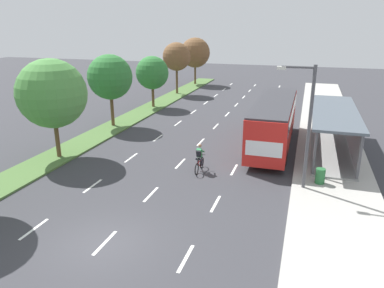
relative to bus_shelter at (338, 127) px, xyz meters
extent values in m
plane|color=#38383D|center=(-9.53, -14.62, -1.87)|extent=(140.00, 140.00, 0.00)
cube|color=#4C7038|center=(-17.83, 5.38, -1.81)|extent=(2.60, 52.00, 0.12)
cube|color=#ADAAA3|center=(-0.28, 5.38, -1.79)|extent=(4.50, 52.00, 0.15)
cube|color=white|center=(-13.03, -14.52, -1.86)|extent=(0.14, 1.82, 0.01)
cube|color=white|center=(-13.03, -9.83, -1.86)|extent=(0.14, 1.82, 0.01)
cube|color=white|center=(-13.03, -5.14, -1.86)|extent=(0.14, 1.82, 0.01)
cube|color=white|center=(-13.03, -0.45, -1.86)|extent=(0.14, 1.82, 0.01)
cube|color=white|center=(-13.03, 4.24, -1.86)|extent=(0.14, 1.82, 0.01)
cube|color=white|center=(-13.03, 8.93, -1.86)|extent=(0.14, 1.82, 0.01)
cube|color=white|center=(-13.03, 13.62, -1.86)|extent=(0.14, 1.82, 0.01)
cube|color=white|center=(-13.03, 18.31, -1.86)|extent=(0.14, 1.82, 0.01)
cube|color=white|center=(-13.03, 23.00, -1.86)|extent=(0.14, 1.82, 0.01)
cube|color=white|center=(-13.03, 27.69, -1.86)|extent=(0.14, 1.82, 0.01)
cube|color=white|center=(-9.53, -14.52, -1.86)|extent=(0.14, 1.82, 0.01)
cube|color=white|center=(-9.53, -9.83, -1.86)|extent=(0.14, 1.82, 0.01)
cube|color=white|center=(-9.53, -5.14, -1.86)|extent=(0.14, 1.82, 0.01)
cube|color=white|center=(-9.53, -0.45, -1.86)|extent=(0.14, 1.82, 0.01)
cube|color=white|center=(-9.53, 4.24, -1.86)|extent=(0.14, 1.82, 0.01)
cube|color=white|center=(-9.53, 8.93, -1.86)|extent=(0.14, 1.82, 0.01)
cube|color=white|center=(-9.53, 13.62, -1.86)|extent=(0.14, 1.82, 0.01)
cube|color=white|center=(-9.53, 18.31, -1.86)|extent=(0.14, 1.82, 0.01)
cube|color=white|center=(-9.53, 23.00, -1.86)|extent=(0.14, 1.82, 0.01)
cube|color=white|center=(-9.53, 27.69, -1.86)|extent=(0.14, 1.82, 0.01)
cube|color=white|center=(-6.03, -14.52, -1.86)|extent=(0.14, 1.82, 0.01)
cube|color=white|center=(-6.03, -9.83, -1.86)|extent=(0.14, 1.82, 0.01)
cube|color=white|center=(-6.03, -5.14, -1.86)|extent=(0.14, 1.82, 0.01)
cube|color=white|center=(-6.03, -0.45, -1.86)|extent=(0.14, 1.82, 0.01)
cube|color=white|center=(-6.03, 4.24, -1.86)|extent=(0.14, 1.82, 0.01)
cube|color=white|center=(-6.03, 8.93, -1.86)|extent=(0.14, 1.82, 0.01)
cube|color=white|center=(-6.03, 13.62, -1.86)|extent=(0.14, 1.82, 0.01)
cube|color=white|center=(-6.03, 18.31, -1.86)|extent=(0.14, 1.82, 0.01)
cube|color=white|center=(-6.03, 23.00, -1.86)|extent=(0.14, 1.82, 0.01)
cube|color=white|center=(-6.03, 27.69, -1.86)|extent=(0.14, 1.82, 0.01)
cube|color=gray|center=(-0.28, 0.00, -1.67)|extent=(2.60, 10.40, 0.10)
cylinder|color=#56565B|center=(-1.46, -4.95, -0.32)|extent=(0.16, 0.16, 2.60)
cylinder|color=#56565B|center=(-1.46, 4.95, -0.32)|extent=(0.16, 0.16, 2.60)
cylinder|color=#56565B|center=(0.90, -4.95, -0.32)|extent=(0.16, 0.16, 2.60)
cylinder|color=#56565B|center=(0.90, 4.95, -0.32)|extent=(0.16, 0.16, 2.60)
cube|color=gray|center=(0.96, 0.00, -0.32)|extent=(0.10, 9.88, 2.34)
cube|color=#4C5660|center=(-0.28, 0.00, 1.06)|extent=(2.90, 10.80, 0.16)
cube|color=red|center=(-4.28, 0.10, -0.02)|extent=(2.50, 11.20, 2.80)
cube|color=#2D3D4C|center=(-4.28, 0.10, 0.83)|extent=(2.54, 10.30, 0.90)
cube|color=#333338|center=(-4.28, 0.10, 1.44)|extent=(2.45, 10.98, 0.12)
cube|color=#2D3D4C|center=(-4.28, 5.72, 0.33)|extent=(2.25, 0.06, 1.54)
cube|color=white|center=(-4.28, -5.52, -0.22)|extent=(2.12, 0.04, 0.90)
cylinder|color=black|center=(-5.38, 3.57, -1.37)|extent=(0.30, 1.00, 1.00)
cylinder|color=black|center=(-3.18, 3.57, -1.37)|extent=(0.30, 1.00, 1.00)
cylinder|color=black|center=(-5.38, -3.38, -1.37)|extent=(0.30, 1.00, 1.00)
cylinder|color=black|center=(-3.18, -3.38, -1.37)|extent=(0.30, 1.00, 1.00)
torus|color=black|center=(-8.00, -5.46, -1.51)|extent=(0.06, 0.72, 0.72)
torus|color=black|center=(-8.00, -6.56, -1.51)|extent=(0.06, 0.72, 0.72)
cylinder|color=maroon|center=(-8.00, -6.01, -1.23)|extent=(0.05, 0.94, 0.05)
cylinder|color=maroon|center=(-8.00, -6.11, -1.41)|extent=(0.05, 0.57, 0.42)
cylinder|color=maroon|center=(-8.00, -6.21, -1.21)|extent=(0.04, 0.04, 0.40)
cube|color=black|center=(-8.00, -6.21, -1.01)|extent=(0.12, 0.24, 0.06)
cylinder|color=black|center=(-8.00, -5.51, -0.96)|extent=(0.46, 0.04, 0.04)
cube|color=#2D844C|center=(-8.00, -6.03, -0.68)|extent=(0.30, 0.36, 0.59)
cube|color=black|center=(-8.00, -6.19, -0.66)|extent=(0.26, 0.26, 0.42)
sphere|color=#9E7051|center=(-8.00, -5.91, -0.26)|extent=(0.20, 0.20, 0.20)
cylinder|color=#23232D|center=(-8.12, -6.06, -1.08)|extent=(0.12, 0.42, 0.25)
cylinder|color=#23232D|center=(-8.12, -5.89, -1.34)|extent=(0.10, 0.17, 0.41)
cylinder|color=#23232D|center=(-7.88, -6.06, -1.08)|extent=(0.12, 0.42, 0.25)
cylinder|color=#23232D|center=(-7.88, -5.89, -1.34)|extent=(0.10, 0.17, 0.41)
cylinder|color=#2D844C|center=(-8.17, -5.81, -0.63)|extent=(0.09, 0.47, 0.28)
cylinder|color=#2D844C|center=(-7.83, -5.81, -0.63)|extent=(0.09, 0.47, 0.28)
cylinder|color=brown|center=(-17.59, -6.57, -0.47)|extent=(0.28, 0.28, 2.56)
sphere|color=#4C8E42|center=(-17.59, -6.57, 2.46)|extent=(4.40, 4.40, 4.40)
cylinder|color=brown|center=(-18.04, 1.50, -0.37)|extent=(0.28, 0.28, 2.76)
sphere|color=#2D7533|center=(-18.04, 1.50, 2.42)|extent=(3.75, 3.75, 3.75)
cylinder|color=brown|center=(-17.73, 9.58, -0.61)|extent=(0.28, 0.28, 2.28)
sphere|color=#2D7533|center=(-17.73, 9.58, 1.81)|extent=(3.42, 3.42, 3.42)
cylinder|color=brown|center=(-17.94, 17.66, -0.12)|extent=(0.28, 0.28, 3.25)
sphere|color=brown|center=(-17.94, 17.66, 2.80)|extent=(3.45, 3.45, 3.45)
cylinder|color=brown|center=(-18.02, 25.74, -0.31)|extent=(0.28, 0.28, 2.87)
sphere|color=brown|center=(-18.02, 25.74, 2.70)|extent=(4.21, 4.21, 4.21)
cylinder|color=#4C4C51|center=(-1.93, -6.81, 1.53)|extent=(0.18, 0.18, 6.50)
cylinder|color=#4C4C51|center=(-2.73, -6.81, 4.63)|extent=(1.60, 0.12, 0.12)
cube|color=silver|center=(-3.53, -6.81, 4.56)|extent=(0.44, 0.24, 0.16)
cylinder|color=#286B38|center=(-1.08, -5.99, -1.29)|extent=(0.52, 0.52, 0.85)
camera|label=1|loc=(-2.21, -25.84, 6.67)|focal=34.33mm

